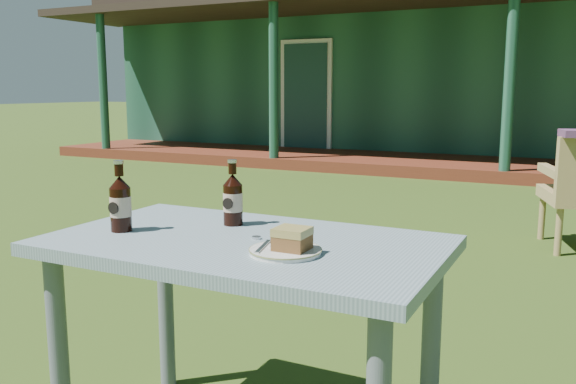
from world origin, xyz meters
The scene contains 9 objects.
ground centered at (0.00, 0.00, 0.00)m, with size 80.00×80.00×0.00m, color #334916.
pavilion centered at (0.00, 9.39, 1.61)m, with size 15.80×8.30×3.45m.
cafe_table centered at (0.00, -1.60, 0.62)m, with size 1.20×0.70×0.72m.
plate centered at (0.19, -1.69, 0.73)m, with size 0.20×0.20×0.01m.
cake_slice centered at (0.21, -1.69, 0.77)m, with size 0.09×0.09×0.06m.
fork centered at (0.12, -1.70, 0.74)m, with size 0.01×0.14×0.00m, color silver.
cola_bottle_near centered at (-0.13, -1.44, 0.81)m, with size 0.07×0.07×0.22m.
cola_bottle_far centered at (-0.41, -1.68, 0.81)m, with size 0.07×0.07×0.23m.
bottle_cap centered at (0.03, -1.58, 0.72)m, with size 0.03×0.03×0.01m, color silver.
Camera 1 is at (0.92, -3.16, 1.17)m, focal length 38.00 mm.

